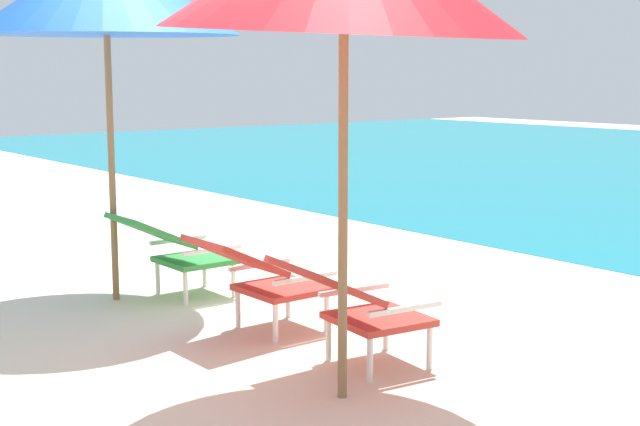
% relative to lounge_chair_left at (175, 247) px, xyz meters
% --- Properties ---
extents(ground_plane, '(40.00, 40.00, 0.00)m').
position_rel_lounge_chair_left_xyz_m(ground_plane, '(1.11, 4.02, -0.40)').
color(ground_plane, beige).
extents(lounge_chair_left, '(0.55, 0.88, 0.68)m').
position_rel_lounge_chair_left_xyz_m(lounge_chair_left, '(0.00, 0.00, 0.00)').
color(lounge_chair_left, '#338E3D').
rests_on(lounge_chair_left, ground_plane).
extents(lounge_chair_center, '(0.55, 0.88, 0.68)m').
position_rel_lounge_chair_left_xyz_m(lounge_chair_center, '(1.17, -0.01, 0.00)').
color(lounge_chair_center, red).
rests_on(lounge_chair_center, ground_plane).
extents(lounge_chair_right, '(0.63, 0.93, 0.68)m').
position_rel_lounge_chair_left_xyz_m(lounge_chair_right, '(2.11, 0.00, 0.00)').
color(lounge_chair_right, red).
rests_on(lounge_chair_right, ground_plane).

